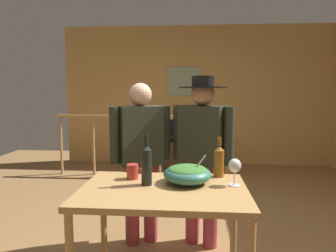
{
  "coord_description": "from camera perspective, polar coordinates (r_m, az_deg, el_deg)",
  "views": [
    {
      "loc": [
        -0.1,
        -2.69,
        1.44
      ],
      "look_at": [
        -0.28,
        -0.32,
        1.16
      ],
      "focal_mm": 32.7,
      "sensor_mm": 36.0,
      "label": 1
    }
  ],
  "objects": [
    {
      "name": "wine_bottle_dark",
      "position": [
        2.13,
        -4.02,
        -7.11
      ],
      "size": [
        0.07,
        0.07,
        0.36
      ],
      "color": "black",
      "rests_on": "serving_table"
    },
    {
      "name": "framed_picture",
      "position": [
        5.94,
        2.85,
        8.33
      ],
      "size": [
        0.61,
        0.03,
        0.55
      ],
      "primitive_type": "cube",
      "color": "#8DA280"
    },
    {
      "name": "back_wall",
      "position": [
        5.99,
        5.42,
        5.6
      ],
      "size": [
        5.16,
        0.1,
        2.66
      ],
      "primitive_type": "cube",
      "color": "tan",
      "rests_on": "ground_plane"
    },
    {
      "name": "stair_railing",
      "position": [
        5.09,
        0.59,
        -2.06
      ],
      "size": [
        2.93,
        0.1,
        1.08
      ],
      "color": "#B2844C",
      "rests_on": "ground_plane"
    },
    {
      "name": "ground_plane",
      "position": [
        3.06,
        6.18,
        -21.5
      ],
      "size": [
        8.58,
        8.58,
        0.0
      ],
      "primitive_type": "plane",
      "color": "olive"
    },
    {
      "name": "person_standing_left",
      "position": [
        2.85,
        -5.07,
        -4.72
      ],
      "size": [
        0.53,
        0.36,
        1.51
      ],
      "rotation": [
        0.0,
        0.0,
        3.58
      ],
      "color": "#9E3842",
      "rests_on": "ground_plane"
    },
    {
      "name": "serving_table",
      "position": [
        2.13,
        -0.83,
        -13.8
      ],
      "size": [
        1.12,
        0.77,
        0.79
      ],
      "color": "#B2844C",
      "rests_on": "ground_plane"
    },
    {
      "name": "flat_screen_tv",
      "position": [
        5.67,
        0.96,
        -0.48
      ],
      "size": [
        0.5,
        0.12,
        0.39
      ],
      "color": "black",
      "rests_on": "tv_console"
    },
    {
      "name": "wine_bottle_amber",
      "position": [
        2.36,
        9.47,
        -6.36
      ],
      "size": [
        0.08,
        0.08,
        0.31
      ],
      "color": "brown",
      "rests_on": "serving_table"
    },
    {
      "name": "tv_console",
      "position": [
        5.78,
        0.97,
        -5.22
      ],
      "size": [
        0.9,
        0.4,
        0.5
      ],
      "primitive_type": "cube",
      "color": "#38281E",
      "rests_on": "ground_plane"
    },
    {
      "name": "wine_glass",
      "position": [
        2.16,
        12.33,
        -7.4
      ],
      "size": [
        0.09,
        0.09,
        0.19
      ],
      "color": "silver",
      "rests_on": "serving_table"
    },
    {
      "name": "salad_bowl",
      "position": [
        2.19,
        3.62,
        -8.78
      ],
      "size": [
        0.34,
        0.34,
        0.21
      ],
      "color": "#337060",
      "rests_on": "serving_table"
    },
    {
      "name": "mug_red",
      "position": [
        2.31,
        -6.59,
        -8.42
      ],
      "size": [
        0.12,
        0.09,
        0.11
      ],
      "color": "#B7332D",
      "rests_on": "serving_table"
    },
    {
      "name": "person_standing_right",
      "position": [
        2.8,
        6.38,
        -3.96
      ],
      "size": [
        0.54,
        0.43,
        1.57
      ],
      "rotation": [
        0.0,
        0.0,
        2.71
      ],
      "color": "#9E3842",
      "rests_on": "ground_plane"
    }
  ]
}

